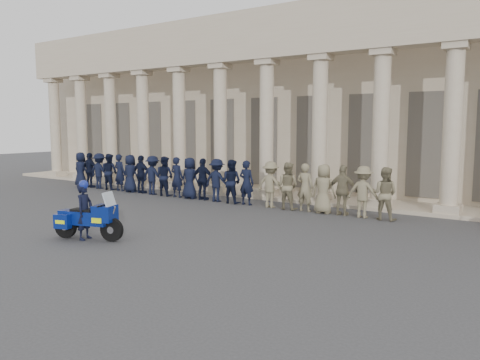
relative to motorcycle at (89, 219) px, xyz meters
name	(u,v)px	position (x,y,z in m)	size (l,w,h in m)	color
ground	(171,236)	(1.69, 1.68, -0.63)	(90.00, 90.00, 0.00)	#39393B
building	(348,104)	(1.69, 16.42, 3.90)	(40.00, 12.50, 9.00)	tan
officer_rank	(200,179)	(-1.91, 7.71, 0.32)	(17.62, 0.72, 1.90)	black
motorcycle	(89,219)	(0.00, 0.00, 0.00)	(2.21, 1.21, 1.46)	black
rider	(85,210)	(-0.12, -0.04, 0.25)	(0.56, 0.70, 1.77)	black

